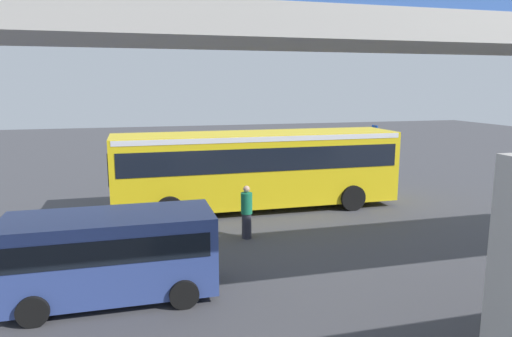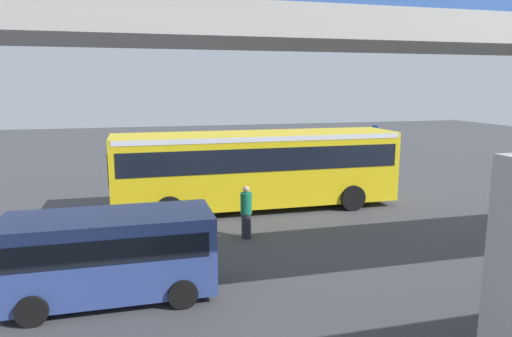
# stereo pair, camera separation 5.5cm
# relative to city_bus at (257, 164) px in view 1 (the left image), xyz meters

# --- Properties ---
(ground) EXTENTS (80.00, 80.00, 0.00)m
(ground) POSITION_rel_city_bus_xyz_m (-1.32, -1.03, -1.88)
(ground) COLOR #424247
(city_bus) EXTENTS (11.54, 2.85, 3.15)m
(city_bus) POSITION_rel_city_bus_xyz_m (0.00, 0.00, 0.00)
(city_bus) COLOR yellow
(city_bus) RESTS_ON ground
(parked_van) EXTENTS (4.80, 2.17, 2.05)m
(parked_van) POSITION_rel_city_bus_xyz_m (5.47, 7.06, -0.70)
(parked_van) COLOR #33478C
(parked_van) RESTS_ON ground
(pedestrian) EXTENTS (0.38, 0.38, 1.79)m
(pedestrian) POSITION_rel_city_bus_xyz_m (1.33, 3.59, -1.00)
(pedestrian) COLOR #2D2D38
(pedestrian) RESTS_ON ground
(traffic_sign) EXTENTS (0.08, 0.60, 2.80)m
(traffic_sign) POSITION_rel_city_bus_xyz_m (-8.54, -5.83, 0.01)
(traffic_sign) COLOR slate
(traffic_sign) RESTS_ON ground
(lane_dash_leftmost) EXTENTS (2.00, 0.20, 0.01)m
(lane_dash_leftmost) POSITION_rel_city_bus_xyz_m (-7.32, -4.17, -1.88)
(lane_dash_leftmost) COLOR silver
(lane_dash_leftmost) RESTS_ON ground
(lane_dash_left) EXTENTS (2.00, 0.20, 0.01)m
(lane_dash_left) POSITION_rel_city_bus_xyz_m (-3.32, -4.17, -1.88)
(lane_dash_left) COLOR silver
(lane_dash_left) RESTS_ON ground
(lane_dash_centre) EXTENTS (2.00, 0.20, 0.01)m
(lane_dash_centre) POSITION_rel_city_bus_xyz_m (0.68, -4.17, -1.88)
(lane_dash_centre) COLOR silver
(lane_dash_centre) RESTS_ON ground
(lane_dash_right) EXTENTS (2.00, 0.20, 0.01)m
(lane_dash_right) POSITION_rel_city_bus_xyz_m (4.68, -4.17, -1.88)
(lane_dash_right) COLOR silver
(lane_dash_right) RESTS_ON ground
(pedestrian_overpass) EXTENTS (28.28, 2.60, 7.30)m
(pedestrian_overpass) POSITION_rel_city_bus_xyz_m (-1.32, 10.23, 3.58)
(pedestrian_overpass) COLOR #B2ADA5
(pedestrian_overpass) RESTS_ON ground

